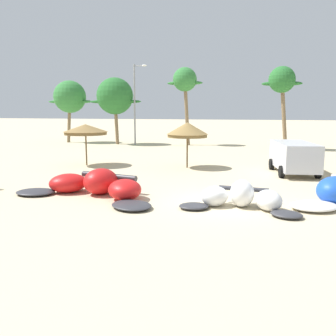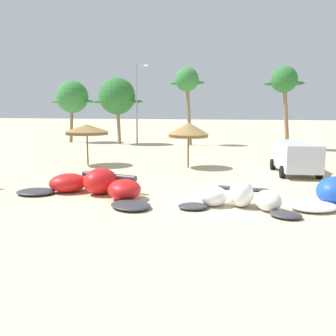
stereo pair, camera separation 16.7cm
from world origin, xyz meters
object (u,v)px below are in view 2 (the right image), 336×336
object	(u,v)px
lamppost_west	(138,101)
palm_leftmost	(72,97)
beach_umbrella_middle	(188,130)
palm_center_left	(284,81)
kite_left	(95,186)
kite_left_of_center	(240,198)
palm_left	(117,96)
palm_left_of_gap	(187,81)
beach_umbrella_near_van	(87,129)
parked_car_second	(295,155)

from	to	relation	value
lamppost_west	palm_leftmost	bearing A→B (deg)	172.40
beach_umbrella_middle	palm_center_left	size ratio (longest dim) A/B	0.38
palm_leftmost	palm_center_left	bearing A→B (deg)	-5.32
kite_left	palm_leftmost	world-z (taller)	palm_leftmost
kite_left_of_center	palm_left	world-z (taller)	palm_left
palm_leftmost	palm_left_of_gap	bearing A→B (deg)	0.90
palm_leftmost	palm_left	distance (m)	5.87
lamppost_west	kite_left	bearing A→B (deg)	-75.26
palm_center_left	lamppost_west	size ratio (longest dim) A/B	0.92
palm_left_of_gap	beach_umbrella_middle	bearing A→B (deg)	-77.88
palm_leftmost	palm_left_of_gap	world-z (taller)	palm_left_of_gap
kite_left_of_center	palm_left_of_gap	world-z (taller)	palm_left_of_gap
beach_umbrella_middle	lamppost_west	xyz separation A→B (m)	(-8.35, 14.07, 2.25)
lamppost_west	beach_umbrella_near_van	bearing A→B (deg)	-84.00
kite_left	kite_left_of_center	distance (m)	6.29
kite_left_of_center	parked_car_second	distance (m)	9.01
beach_umbrella_near_van	palm_leftmost	distance (m)	18.86
parked_car_second	lamppost_west	xyz separation A→B (m)	(-14.83, 14.70, 3.62)
parked_car_second	beach_umbrella_middle	bearing A→B (deg)	174.44
parked_car_second	palm_leftmost	size ratio (longest dim) A/B	0.69
parked_car_second	palm_center_left	xyz separation A→B (m)	(-0.13, 13.66, 5.22)
palm_center_left	lamppost_west	distance (m)	14.83
kite_left_of_center	palm_leftmost	distance (m)	32.26
kite_left	beach_umbrella_near_van	distance (m)	9.37
beach_umbrella_middle	palm_left_of_gap	distance (m)	16.30
palm_center_left	palm_leftmost	bearing A→B (deg)	174.68
kite_left	palm_center_left	world-z (taller)	palm_center_left
kite_left	parked_car_second	size ratio (longest dim) A/B	1.42
beach_umbrella_middle	palm_left_of_gap	xyz separation A→B (m)	(-3.30, 15.38, 4.25)
kite_left_of_center	palm_left_of_gap	xyz separation A→B (m)	(-7.21, 24.62, 6.30)
kite_left_of_center	palm_left	size ratio (longest dim) A/B	0.65
beach_umbrella_near_van	beach_umbrella_middle	distance (m)	6.84
kite_left	beach_umbrella_middle	bearing A→B (deg)	74.79
palm_leftmost	palm_left	xyz separation A→B (m)	(5.82, -0.77, 0.00)
palm_left	beach_umbrella_near_van	bearing A→B (deg)	-75.07
palm_left	lamppost_west	size ratio (longest dim) A/B	0.85
parked_car_second	palm_leftmost	distance (m)	28.30
beach_umbrella_near_van	palm_center_left	bearing A→B (deg)	46.18
beach_umbrella_near_van	palm_left_of_gap	bearing A→B (deg)	77.72
beach_umbrella_near_van	palm_left	world-z (taller)	palm_left
palm_left	palm_center_left	distance (m)	17.27
kite_left_of_center	palm_center_left	world-z (taller)	palm_center_left
beach_umbrella_near_van	palm_left	bearing A→B (deg)	104.93
kite_left_of_center	palm_left	bearing A→B (deg)	121.93
beach_umbrella_middle	lamppost_west	size ratio (longest dim) A/B	0.35
beach_umbrella_near_van	lamppost_west	size ratio (longest dim) A/B	0.35
beach_umbrella_near_van	palm_leftmost	bearing A→B (deg)	121.84
beach_umbrella_near_van	palm_left	xyz separation A→B (m)	(-4.02, 15.08, 2.74)
beach_umbrella_near_van	palm_leftmost	xyz separation A→B (m)	(-9.84, 15.85, 2.74)
beach_umbrella_middle	parked_car_second	size ratio (longest dim) A/B	0.60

